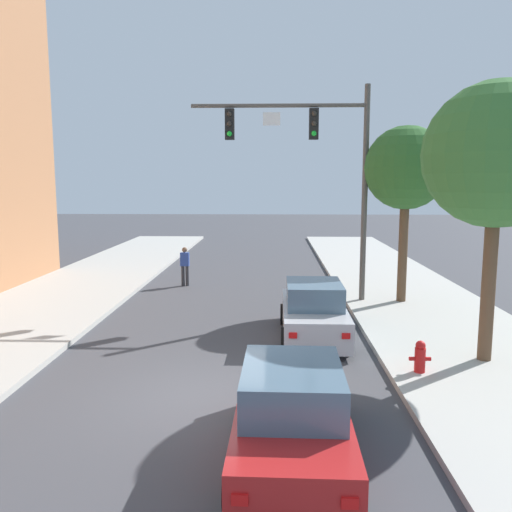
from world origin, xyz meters
TOP-DOWN VIEW (x-y plane):
  - ground_plane at (0.00, 0.00)m, footprint 120.00×120.00m
  - traffic_signal_mast at (2.88, 8.42)m, footprint 6.16×0.38m
  - car_lead_silver at (2.54, 4.22)m, footprint 1.86×4.25m
  - car_following_red at (1.70, -2.37)m, footprint 1.90×4.27m
  - pedestrian_crossing_road at (-2.30, 11.44)m, footprint 0.36×0.22m
  - fire_hydrant at (4.67, 1.21)m, footprint 0.48×0.24m
  - street_tree_nearest at (6.44, 2.09)m, footprint 3.32×3.32m
  - street_tree_second at (5.96, 8.25)m, footprint 2.87×2.87m

SIDE VIEW (x-z plane):
  - ground_plane at x=0.00m, z-range 0.00..0.00m
  - fire_hydrant at x=4.67m, z-range 0.15..0.87m
  - car_lead_silver at x=2.54m, z-range -0.08..1.52m
  - car_following_red at x=1.70m, z-range -0.08..1.52m
  - pedestrian_crossing_road at x=-2.30m, z-range 0.09..1.73m
  - street_tree_second at x=5.96m, z-range 1.73..7.84m
  - street_tree_nearest at x=6.44m, z-range 1.69..8.17m
  - traffic_signal_mast at x=2.88m, z-range 1.57..9.07m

